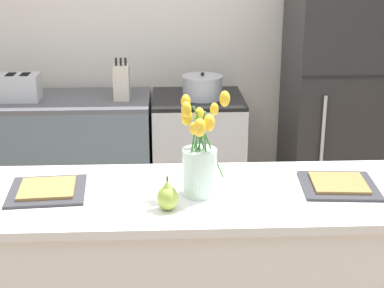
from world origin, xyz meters
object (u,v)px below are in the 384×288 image
object	(u,v)px
toaster	(19,87)
cooking_pot	(202,87)
flower_vase	(200,160)
pear_figurine	(168,196)
plate_setting_right	(339,185)
knife_block	(122,82)
refrigerator	(339,98)
plate_setting_left	(47,190)
stove_range	(198,162)

from	to	relation	value
toaster	cooking_pot	size ratio (longest dim) A/B	1.05
flower_vase	pear_figurine	xyz separation A→B (m)	(-0.13, -0.14, -0.09)
plate_setting_right	knife_block	distance (m)	1.84
pear_figurine	toaster	world-z (taller)	toaster
plate_setting_right	refrigerator	bearing A→B (deg)	73.86
plate_setting_left	knife_block	xyz separation A→B (m)	(0.20, 1.54, 0.09)
plate_setting_right	cooking_pot	distance (m)	1.60
refrigerator	cooking_pot	size ratio (longest dim) A/B	6.72
stove_range	pear_figurine	distance (m)	1.85
stove_range	pear_figurine	size ratio (longest dim) A/B	6.82
cooking_pot	refrigerator	bearing A→B (deg)	2.51
refrigerator	knife_block	world-z (taller)	refrigerator
refrigerator	flower_vase	bearing A→B (deg)	-122.48
plate_setting_left	flower_vase	bearing A→B (deg)	-4.50
stove_range	flower_vase	world-z (taller)	flower_vase
plate_setting_left	plate_setting_right	distance (m)	1.19
flower_vase	knife_block	size ratio (longest dim) A/B	1.55
refrigerator	toaster	bearing A→B (deg)	-179.02
refrigerator	pear_figurine	distance (m)	2.11
stove_range	toaster	world-z (taller)	toaster
flower_vase	plate_setting_left	bearing A→B (deg)	175.50
stove_range	pear_figurine	xyz separation A→B (m)	(-0.21, -1.76, 0.52)
cooking_pot	plate_setting_right	bearing A→B (deg)	-73.10
plate_setting_right	toaster	size ratio (longest dim) A/B	1.16
flower_vase	plate_setting_right	xyz separation A→B (m)	(0.58, 0.05, -0.13)
plate_setting_left	plate_setting_right	size ratio (longest dim) A/B	1.00
refrigerator	plate_setting_right	distance (m)	1.64
toaster	cooking_pot	world-z (taller)	cooking_pot
toaster	cooking_pot	bearing A→B (deg)	-0.21
pear_figurine	toaster	bearing A→B (deg)	118.72
knife_block	pear_figurine	bearing A→B (deg)	-80.60
cooking_pot	stove_range	bearing A→B (deg)	125.38
refrigerator	flower_vase	world-z (taller)	refrigerator
plate_setting_left	pear_figurine	bearing A→B (deg)	-20.95
refrigerator	cooking_pot	distance (m)	0.93
stove_range	plate_setting_right	xyz separation A→B (m)	(0.49, -1.57, 0.48)
flower_vase	plate_setting_right	distance (m)	0.59
cooking_pot	toaster	bearing A→B (deg)	179.79
plate_setting_right	flower_vase	bearing A→B (deg)	-175.24
plate_setting_left	plate_setting_right	world-z (taller)	same
refrigerator	plate_setting_right	world-z (taller)	refrigerator
pear_figurine	toaster	xyz separation A→B (m)	(-0.94, 1.72, 0.02)
knife_block	refrigerator	bearing A→B (deg)	1.19
cooking_pot	plate_setting_left	bearing A→B (deg)	-115.22
knife_block	flower_vase	bearing A→B (deg)	-75.43
refrigerator	pear_figurine	xyz separation A→B (m)	(-1.16, -1.76, 0.08)
plate_setting_right	knife_block	xyz separation A→B (m)	(-0.99, 1.54, 0.09)
stove_range	plate_setting_left	size ratio (longest dim) A/B	2.82
refrigerator	toaster	xyz separation A→B (m)	(-2.10, -0.04, 0.11)
pear_figurine	plate_setting_right	size ratio (longest dim) A/B	0.41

